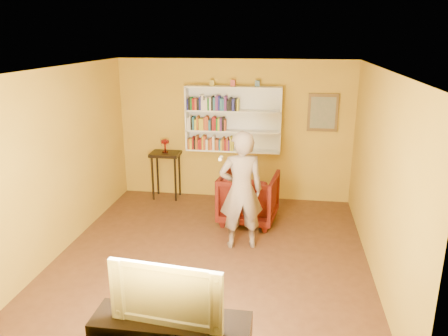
{
  "coord_description": "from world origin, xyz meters",
  "views": [
    {
      "loc": [
        1.03,
        -5.68,
        3.14
      ],
      "look_at": [
        0.07,
        0.75,
        1.13
      ],
      "focal_mm": 35.0,
      "sensor_mm": 36.0,
      "label": 1
    }
  ],
  "objects": [
    {
      "name": "room_shell",
      "position": [
        0.0,
        0.0,
        1.02
      ],
      "size": [
        5.3,
        5.8,
        2.88
      ],
      "color": "#482917",
      "rests_on": "ground"
    },
    {
      "name": "bookshelf",
      "position": [
        0.0,
        2.41,
        1.59
      ],
      "size": [
        1.8,
        0.29,
        1.23
      ],
      "color": "white",
      "rests_on": "room_shell"
    },
    {
      "name": "books_row_lower",
      "position": [
        -0.42,
        2.3,
        1.13
      ],
      "size": [
        0.87,
        0.19,
        0.27
      ],
      "color": "#97501B",
      "rests_on": "bookshelf"
    },
    {
      "name": "books_row_middle",
      "position": [
        -0.49,
        2.3,
        1.51
      ],
      "size": [
        0.73,
        0.19,
        0.26
      ],
      "color": "silver",
      "rests_on": "bookshelf"
    },
    {
      "name": "books_row_upper",
      "position": [
        -0.36,
        2.3,
        1.89
      ],
      "size": [
        0.97,
        0.19,
        0.27
      ],
      "color": "navy",
      "rests_on": "bookshelf"
    },
    {
      "name": "ornament_left",
      "position": [
        -0.4,
        2.35,
        2.27
      ],
      "size": [
        0.08,
        0.08,
        0.11
      ],
      "primitive_type": "cube",
      "color": "gold",
      "rests_on": "bookshelf"
    },
    {
      "name": "ornament_centre",
      "position": [
        -0.01,
        2.35,
        2.27
      ],
      "size": [
        0.08,
        0.08,
        0.12
      ],
      "primitive_type": "cube",
      "color": "#A33936",
      "rests_on": "bookshelf"
    },
    {
      "name": "ornament_right",
      "position": [
        0.44,
        2.35,
        2.27
      ],
      "size": [
        0.08,
        0.08,
        0.11
      ],
      "primitive_type": "cube",
      "color": "#415E6D",
      "rests_on": "bookshelf"
    },
    {
      "name": "framed_painting",
      "position": [
        1.65,
        2.46,
        1.75
      ],
      "size": [
        0.55,
        0.05,
        0.7
      ],
      "color": "brown",
      "rests_on": "room_shell"
    },
    {
      "name": "console_table",
      "position": [
        -1.31,
        2.25,
        0.77
      ],
      "size": [
        0.57,
        0.43,
        0.93
      ],
      "color": "black",
      "rests_on": "ground"
    },
    {
      "name": "ruby_lustre",
      "position": [
        -1.31,
        2.25,
        1.12
      ],
      "size": [
        0.17,
        0.17,
        0.27
      ],
      "color": "maroon",
      "rests_on": "console_table"
    },
    {
      "name": "armchair",
      "position": [
        0.41,
        1.35,
        0.44
      ],
      "size": [
        1.04,
        1.07,
        0.88
      ],
      "primitive_type": "imported",
      "rotation": [
        0.0,
        0.0,
        3.02
      ],
      "color": "#400704",
      "rests_on": "ground"
    },
    {
      "name": "person",
      "position": [
        0.38,
        0.38,
        0.91
      ],
      "size": [
        0.75,
        0.59,
        1.82
      ],
      "primitive_type": "imported",
      "rotation": [
        0.0,
        0.0,
        3.4
      ],
      "color": "#7B675A",
      "rests_on": "ground"
    },
    {
      "name": "game_remote",
      "position": [
        0.13,
        0.02,
        1.5
      ],
      "size": [
        0.04,
        0.15,
        0.04
      ],
      "primitive_type": "cube",
      "color": "white",
      "rests_on": "person"
    },
    {
      "name": "television",
      "position": [
        0.01,
        -2.25,
        0.86
      ],
      "size": [
        1.1,
        0.26,
        0.63
      ],
      "primitive_type": "imported",
      "rotation": [
        0.0,
        0.0,
        -0.11
      ],
      "color": "black",
      "rests_on": "tv_cabinet"
    }
  ]
}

